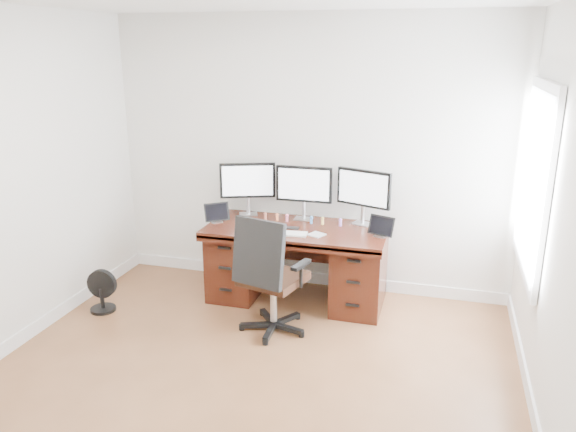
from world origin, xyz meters
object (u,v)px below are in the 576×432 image
(desk, at_px, (297,261))
(monitor_center, at_px, (304,186))
(keyboard, at_px, (290,234))
(floor_fan, at_px, (101,291))
(office_chair, at_px, (270,295))

(desk, bearing_deg, monitor_center, 90.00)
(desk, xyz_separation_m, monitor_center, (0.00, 0.24, 0.68))
(desk, height_order, keyboard, keyboard)
(floor_fan, xyz_separation_m, monitor_center, (1.69, 0.98, 0.89))
(monitor_center, bearing_deg, office_chair, -93.85)
(monitor_center, bearing_deg, desk, -90.64)
(floor_fan, distance_m, keyboard, 1.85)
(monitor_center, distance_m, keyboard, 0.58)
(monitor_center, bearing_deg, keyboard, -91.15)
(office_chair, bearing_deg, monitor_center, 102.11)
(desk, height_order, office_chair, office_chair)
(monitor_center, bearing_deg, floor_fan, -150.44)
(desk, xyz_separation_m, floor_fan, (-1.69, -0.75, -0.21))
(floor_fan, height_order, keyboard, keyboard)
(desk, relative_size, floor_fan, 4.22)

